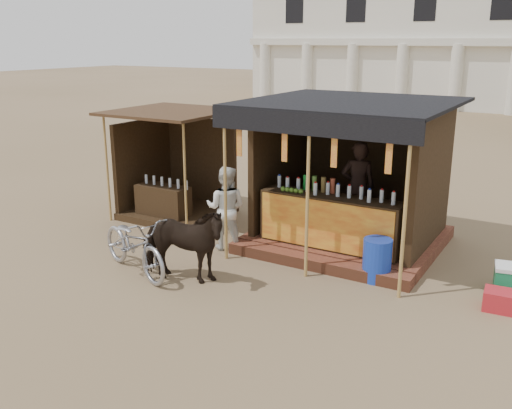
{
  "coord_description": "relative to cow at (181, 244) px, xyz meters",
  "views": [
    {
      "loc": [
        4.81,
        -6.52,
        3.84
      ],
      "look_at": [
        0.0,
        1.6,
        1.1
      ],
      "focal_mm": 40.0,
      "sensor_mm": 36.0,
      "label": 1
    }
  ],
  "objects": [
    {
      "name": "ground",
      "position": [
        0.65,
        -0.33,
        -0.65
      ],
      "size": [
        120.0,
        120.0,
        0.0
      ],
      "primitive_type": "plane",
      "color": "#846B4C",
      "rests_on": "ground"
    },
    {
      "name": "motorbike",
      "position": [
        -0.92,
        -0.11,
        -0.13
      ],
      "size": [
        2.09,
        1.32,
        1.04
      ],
      "primitive_type": "imported",
      "rotation": [
        0.0,
        0.0,
        1.22
      ],
      "color": "#9A9BA3",
      "rests_on": "ground"
    },
    {
      "name": "background_building",
      "position": [
        -1.35,
        29.62,
        3.33
      ],
      "size": [
        26.0,
        7.45,
        8.18
      ],
      "color": "silver",
      "rests_on": "ground"
    },
    {
      "name": "cow",
      "position": [
        0.0,
        0.0,
        0.0
      ],
      "size": [
        1.67,
        1.09,
        1.3
      ],
      "primitive_type": "imported",
      "rotation": [
        0.0,
        0.0,
        1.84
      ],
      "color": "black",
      "rests_on": "ground"
    },
    {
      "name": "secondary_stall",
      "position": [
        -2.52,
        2.91,
        0.2
      ],
      "size": [
        2.4,
        2.4,
        2.38
      ],
      "color": "#332112",
      "rests_on": "ground"
    },
    {
      "name": "red_crate",
      "position": [
        4.64,
        1.56,
        -0.5
      ],
      "size": [
        0.46,
        0.42,
        0.3
      ],
      "primitive_type": "cube",
      "rotation": [
        0.0,
        0.0,
        0.08
      ],
      "color": "#AC1C23",
      "rests_on": "ground"
    },
    {
      "name": "main_stall",
      "position": [
        1.65,
        3.04,
        0.38
      ],
      "size": [
        3.6,
        3.61,
        2.78
      ],
      "color": "brown",
      "rests_on": "ground"
    },
    {
      "name": "bystander",
      "position": [
        -0.24,
        1.67,
        0.15
      ],
      "size": [
        0.92,
        0.81,
        1.6
      ],
      "primitive_type": "imported",
      "rotation": [
        0.0,
        0.0,
        3.44
      ],
      "color": "silver",
      "rests_on": "ground"
    },
    {
      "name": "blue_barrel",
      "position": [
        2.73,
        1.67,
        -0.29
      ],
      "size": [
        0.54,
        0.54,
        0.72
      ],
      "primitive_type": "cylinder",
      "rotation": [
        0.0,
        0.0,
        0.16
      ],
      "color": "#1636AB",
      "rests_on": "ground"
    }
  ]
}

